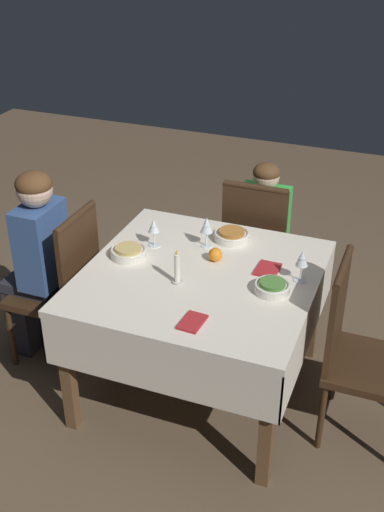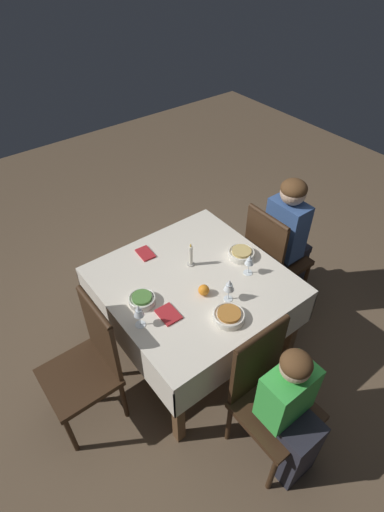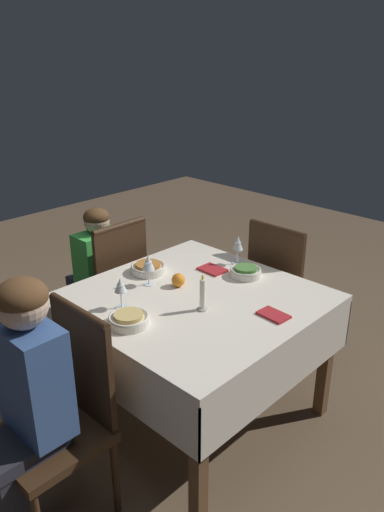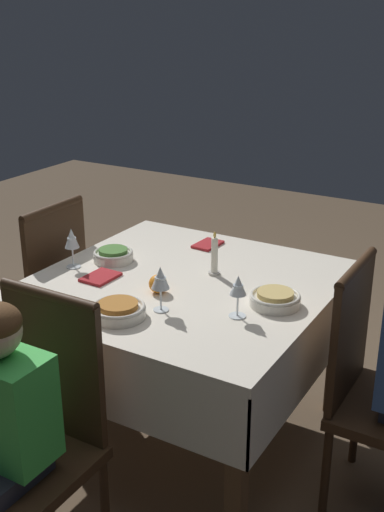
# 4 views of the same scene
# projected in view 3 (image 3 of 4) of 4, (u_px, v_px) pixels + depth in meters

# --- Properties ---
(ground_plane) EXTENTS (8.00, 8.00, 0.00)m
(ground_plane) POSITION_uv_depth(u_px,v_px,m) (194.00, 413.00, 2.82)
(ground_plane) COLOR brown
(dining_table) EXTENTS (1.15, 1.15, 0.74)m
(dining_table) POSITION_uv_depth(u_px,v_px,m) (194.00, 313.00, 2.57)
(dining_table) COLOR silver
(dining_table) RESTS_ON ground_plane
(chair_north) EXTENTS (0.42, 0.42, 0.95)m
(chair_north) POSITION_uv_depth(u_px,v_px,m) (64.00, 411.00, 2.08)
(chair_north) COLOR #382314
(chair_north) RESTS_ON ground_plane
(chair_east) EXTENTS (0.42, 0.42, 0.95)m
(chair_east) POSITION_uv_depth(u_px,v_px,m) (112.00, 285.00, 3.19)
(chair_east) COLOR #382314
(chair_east) RESTS_ON ground_plane
(chair_south) EXTENTS (0.42, 0.42, 0.95)m
(chair_south) POSITION_uv_depth(u_px,v_px,m) (283.00, 288.00, 3.15)
(chair_south) COLOR #382314
(chair_south) RESTS_ON ground_plane
(person_adult_denim) EXTENTS (0.30, 0.34, 1.15)m
(person_adult_denim) POSITION_uv_depth(u_px,v_px,m) (24.00, 400.00, 1.92)
(person_adult_denim) COLOR #282833
(person_adult_denim) RESTS_ON ground_plane
(person_child_green) EXTENTS (0.33, 0.30, 1.00)m
(person_child_green) POSITION_uv_depth(u_px,v_px,m) (95.00, 272.00, 3.29)
(person_child_green) COLOR #282833
(person_child_green) RESTS_ON ground_plane
(bowl_north) EXTENTS (0.19, 0.19, 0.06)m
(bowl_north) POSITION_uv_depth(u_px,v_px,m) (129.00, 319.00, 2.27)
(bowl_north) COLOR silver
(bowl_north) RESTS_ON dining_table
(wine_glass_north) EXTENTS (0.06, 0.06, 0.16)m
(wine_glass_north) POSITION_uv_depth(u_px,v_px,m) (120.00, 286.00, 2.39)
(wine_glass_north) COLOR white
(wine_glass_north) RESTS_ON dining_table
(bowl_east) EXTENTS (0.20, 0.20, 0.06)m
(bowl_east) POSITION_uv_depth(u_px,v_px,m) (148.00, 268.00, 2.80)
(bowl_east) COLOR silver
(bowl_east) RESTS_ON dining_table
(wine_glass_east) EXTENTS (0.07, 0.07, 0.17)m
(wine_glass_east) POSITION_uv_depth(u_px,v_px,m) (148.00, 263.00, 2.62)
(wine_glass_east) COLOR white
(wine_glass_east) RESTS_ON dining_table
(bowl_south) EXTENTS (0.17, 0.17, 0.06)m
(bowl_south) POSITION_uv_depth(u_px,v_px,m) (246.00, 272.00, 2.75)
(bowl_south) COLOR silver
(bowl_south) RESTS_ON dining_table
(wine_glass_south) EXTENTS (0.06, 0.06, 0.17)m
(wine_glass_south) POSITION_uv_depth(u_px,v_px,m) (238.00, 244.00, 2.88)
(wine_glass_south) COLOR white
(wine_glass_south) RESTS_ON dining_table
(candle_centerpiece) EXTENTS (0.05, 0.05, 0.19)m
(candle_centerpiece) POSITION_uv_depth(u_px,v_px,m) (203.00, 296.00, 2.38)
(candle_centerpiece) COLOR beige
(candle_centerpiece) RESTS_ON dining_table
(orange_fruit) EXTENTS (0.07, 0.07, 0.07)m
(orange_fruit) POSITION_uv_depth(u_px,v_px,m) (178.00, 280.00, 2.63)
(orange_fruit) COLOR orange
(orange_fruit) RESTS_ON dining_table
(napkin_red_folded) EXTENTS (0.15, 0.10, 0.01)m
(napkin_red_folded) POSITION_uv_depth(u_px,v_px,m) (273.00, 315.00, 2.35)
(napkin_red_folded) COLOR #AD2328
(napkin_red_folded) RESTS_ON dining_table
(napkin_spare_side) EXTENTS (0.15, 0.11, 0.01)m
(napkin_spare_side) POSITION_uv_depth(u_px,v_px,m) (212.00, 269.00, 2.83)
(napkin_spare_side) COLOR #AD2328
(napkin_spare_side) RESTS_ON dining_table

